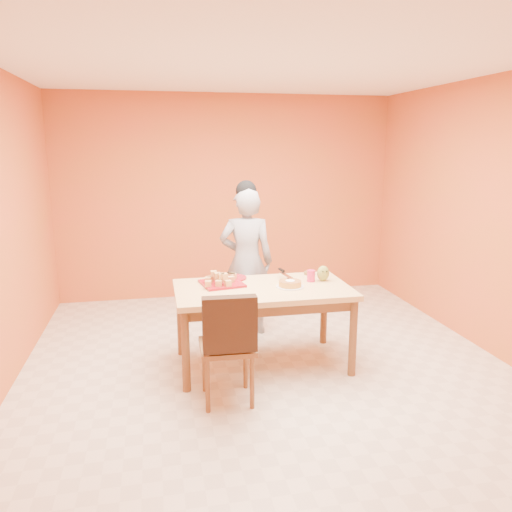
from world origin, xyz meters
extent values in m
plane|color=beige|center=(0.00, 0.00, 0.00)|extent=(5.00, 5.00, 0.00)
plane|color=white|center=(0.00, 0.00, 2.70)|extent=(5.00, 5.00, 0.00)
plane|color=#D65431|center=(0.00, 2.50, 1.35)|extent=(4.50, 0.00, 4.50)
plane|color=#D65431|center=(2.25, 0.00, 1.35)|extent=(0.00, 5.00, 5.00)
cube|color=#E8B379|center=(-0.03, 0.14, 0.73)|extent=(1.60, 0.90, 0.05)
cube|color=brown|center=(-0.03, 0.14, 0.66)|extent=(1.48, 0.78, 0.10)
cylinder|color=brown|center=(-0.77, -0.25, 0.35)|extent=(0.07, 0.07, 0.71)
cylinder|color=brown|center=(-0.77, 0.53, 0.35)|extent=(0.07, 0.07, 0.71)
cylinder|color=brown|center=(0.71, -0.25, 0.35)|extent=(0.07, 0.07, 0.71)
cylinder|color=brown|center=(0.71, 0.53, 0.35)|extent=(0.07, 0.07, 0.71)
imported|color=gray|center=(-0.02, 1.02, 0.80)|extent=(0.65, 0.49, 1.60)
cube|color=maroon|center=(-0.39, 0.30, 0.77)|extent=(0.43, 0.43, 0.02)
cylinder|color=maroon|center=(-0.26, 0.49, 0.77)|extent=(0.36, 0.36, 0.02)
cylinder|color=white|center=(0.21, 0.09, 0.77)|extent=(0.33, 0.33, 0.01)
cylinder|color=orange|center=(0.21, 0.09, 0.80)|extent=(0.25, 0.25, 0.05)
cube|color=silver|center=(0.22, 0.27, 0.83)|extent=(0.08, 0.24, 0.01)
ellipsoid|color=olive|center=(0.58, 0.24, 0.83)|extent=(0.13, 0.12, 0.15)
cylinder|color=#D72053|center=(0.46, 0.24, 0.81)|extent=(0.10, 0.10, 0.11)
cylinder|color=#39230F|center=(0.52, 0.49, 0.78)|extent=(0.12, 0.12, 0.03)
camera|label=1|loc=(-0.98, -4.16, 2.03)|focal=35.00mm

